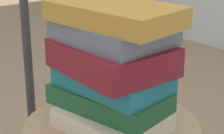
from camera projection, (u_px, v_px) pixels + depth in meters
The scene contains 6 objects.
book_cream at pixel (112, 120), 0.93m from camera, with size 0.22×0.17×0.04m, color beige.
book_forest at pixel (111, 98), 0.94m from camera, with size 0.26×0.15×0.04m, color #1E512D.
book_teal at pixel (113, 78), 0.93m from camera, with size 0.24×0.16×0.05m, color #1E727F.
book_maroon at pixel (110, 57), 0.90m from camera, with size 0.25×0.19×0.06m, color maroon.
book_slate at pixel (113, 32), 0.90m from camera, with size 0.24×0.18×0.04m, color slate.
book_ochre at pixel (113, 14), 0.86m from camera, with size 0.28×0.16×0.04m, color #B7842D.
Camera 1 is at (0.65, -0.56, 0.92)m, focal length 66.99 mm.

